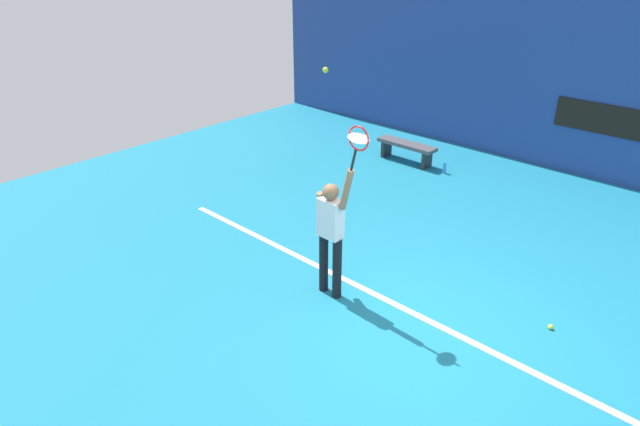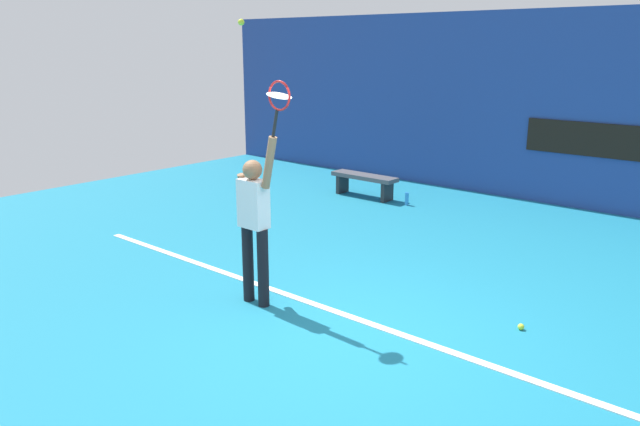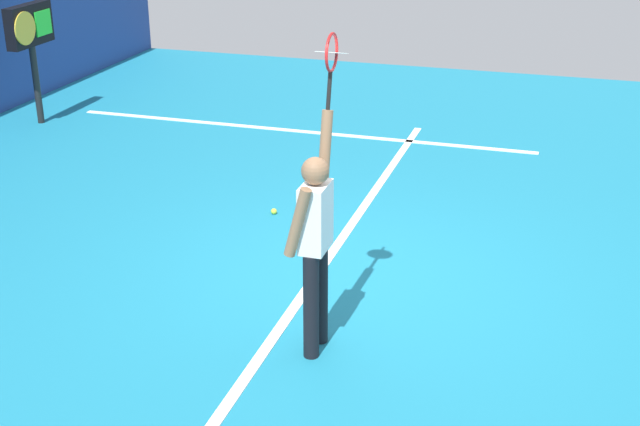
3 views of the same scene
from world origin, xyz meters
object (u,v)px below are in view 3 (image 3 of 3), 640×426
at_px(tennis_player, 315,238).
at_px(scoreboard_clock, 30,31).
at_px(tennis_racket, 331,57).
at_px(spare_ball, 274,211).

bearing_deg(tennis_player, scoreboard_clock, 49.96).
height_order(tennis_racket, scoreboard_clock, tennis_racket).
xyz_separation_m(tennis_player, spare_ball, (2.64, 1.33, -0.98)).
bearing_deg(tennis_player, tennis_racket, -0.58).
bearing_deg(spare_ball, tennis_player, -153.35).
bearing_deg(scoreboard_clock, tennis_player, -130.04).
xyz_separation_m(tennis_player, scoreboard_clock, (5.00, 5.95, 0.39)).
relative_size(scoreboard_clock, spare_ball, 26.25).
distance_m(tennis_player, spare_ball, 3.11).
distance_m(tennis_player, scoreboard_clock, 7.79).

